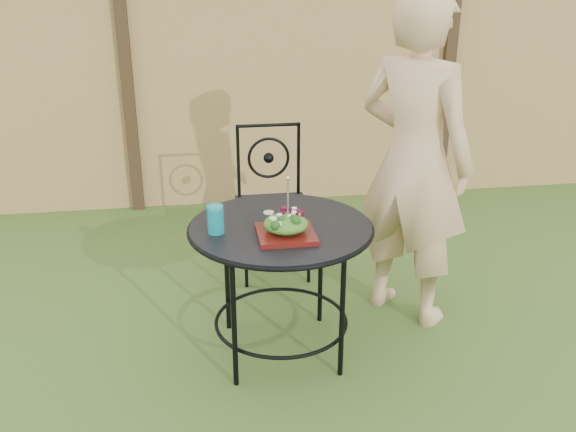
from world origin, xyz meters
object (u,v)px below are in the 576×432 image
(diner, at_px, (414,161))
(salad_plate, at_px, (286,234))
(patio_table, at_px, (281,251))
(patio_chair, at_px, (272,197))

(diner, relative_size, salad_plate, 6.84)
(patio_table, height_order, salad_plate, salad_plate)
(salad_plate, bearing_deg, patio_chair, 86.02)
(patio_table, xyz_separation_m, diner, (0.77, 0.30, 0.34))
(diner, bearing_deg, patio_chair, 3.64)
(patio_table, bearing_deg, patio_chair, 85.15)
(patio_table, distance_m, salad_plate, 0.20)
(patio_chair, bearing_deg, patio_table, -94.85)
(patio_chair, relative_size, diner, 0.52)
(patio_table, xyz_separation_m, patio_chair, (0.08, 0.99, -0.08))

